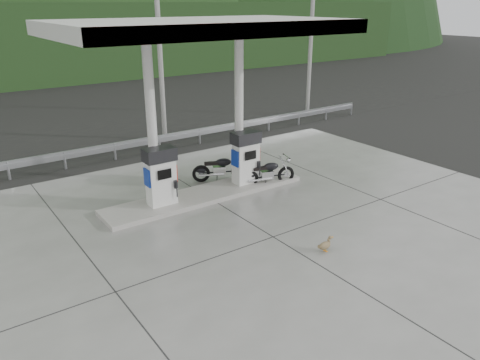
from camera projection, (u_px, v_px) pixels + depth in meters
ground at (251, 224)px, 13.57m from camera, size 160.00×160.00×0.00m
forecourt_apron at (251, 224)px, 13.57m from camera, size 18.00×14.00×0.02m
pump_island at (206, 194)px, 15.45m from camera, size 7.00×1.40×0.15m
gas_pump_left at (161, 176)px, 14.24m from camera, size 0.95×0.55×1.80m
gas_pump_right at (246, 157)px, 15.96m from camera, size 0.95×0.55×1.80m
canopy_column_left at (152, 122)px, 13.97m from camera, size 0.30×0.30×5.00m
canopy_column_right at (239, 109)px, 15.69m from camera, size 0.30×0.30×5.00m
canopy_roof at (202, 27)px, 13.56m from camera, size 8.50×5.00×0.40m
guardrail at (137, 139)px, 19.42m from camera, size 26.00×0.16×1.42m
road at (108, 137)px, 22.34m from camera, size 60.00×7.00×0.01m
utility_pole_b at (160, 52)px, 20.47m from camera, size 0.22×0.22×8.00m
utility_pole_c at (311, 42)px, 25.32m from camera, size 0.22×0.22×8.00m
tree_band at (16, 45)px, 35.39m from camera, size 80.00×6.00×6.00m
motorcycle_left at (221, 169)px, 16.68m from camera, size 1.97×1.34×0.90m
motorcycle_right at (268, 173)px, 16.28m from camera, size 1.94×1.08×0.88m
duck at (325, 246)px, 11.99m from camera, size 0.48×0.15×0.34m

